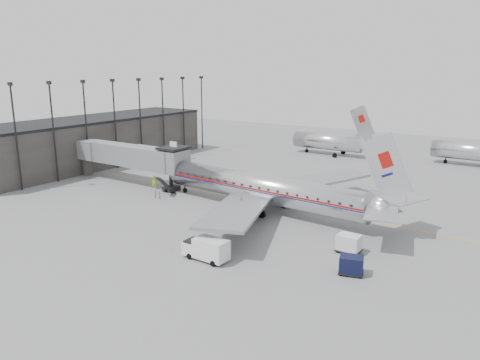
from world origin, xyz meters
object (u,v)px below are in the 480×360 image
object	(u,v)px
service_van	(206,248)
ramp_worker	(154,183)
baggage_cart_white	(349,243)
airliner	(266,189)
baggage_cart_navy	(351,265)

from	to	relation	value
service_van	ramp_worker	size ratio (longest dim) A/B	2.34
service_van	baggage_cart_white	size ratio (longest dim) A/B	2.03
airliner	baggage_cart_navy	xyz separation A→B (m)	(15.30, -11.41, -1.94)
airliner	baggage_cart_white	size ratio (longest dim) A/B	15.79
airliner	baggage_cart_white	xyz separation A→B (m)	(13.34, -6.89, -1.87)
baggage_cart_white	ramp_worker	distance (m)	32.78
service_van	ramp_worker	xyz separation A→B (m)	(-21.74, 15.94, -0.14)
airliner	baggage_cart_navy	distance (m)	19.18
airliner	baggage_cart_navy	size ratio (longest dim) A/B	14.47
baggage_cart_navy	ramp_worker	size ratio (longest dim) A/B	1.25
baggage_cart_navy	ramp_worker	bearing A→B (deg)	145.14
baggage_cart_navy	ramp_worker	world-z (taller)	ramp_worker
airliner	baggage_cart_white	distance (m)	15.13
baggage_cart_white	ramp_worker	size ratio (longest dim) A/B	1.15
service_van	baggage_cart_white	bearing A→B (deg)	42.52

